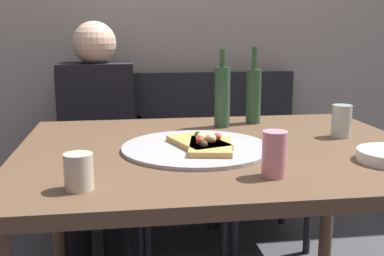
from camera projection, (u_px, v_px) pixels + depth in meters
dining_table at (221, 169)px, 1.56m from camera, size 1.33×1.03×0.75m
pizza_tray at (197, 148)px, 1.51m from camera, size 0.48×0.48×0.01m
pizza_slice_last at (199, 142)px, 1.51m from camera, size 0.19×0.25×0.05m
pizza_slice_extra at (211, 145)px, 1.47m from camera, size 0.17×0.24×0.05m
wine_bottle at (254, 94)px, 1.90m from camera, size 0.06×0.06×0.31m
beer_bottle at (222, 96)px, 1.83m from camera, size 0.06×0.06×0.31m
tumbler_near at (79, 172)px, 1.13m from camera, size 0.07×0.07×0.09m
tumbler_far at (341, 121)px, 1.67m from camera, size 0.07×0.07×0.12m
soda_can at (274, 154)px, 1.22m from camera, size 0.07×0.07×0.12m
chair_left at (100, 151)px, 2.42m from camera, size 0.44×0.44×0.90m
chair_middle at (179, 148)px, 2.48m from camera, size 0.44×0.44×0.90m
chair_right at (258, 145)px, 2.54m from camera, size 0.44×0.44×0.90m
guest_in_sweater at (97, 133)px, 2.25m from camera, size 0.36×0.56×1.17m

